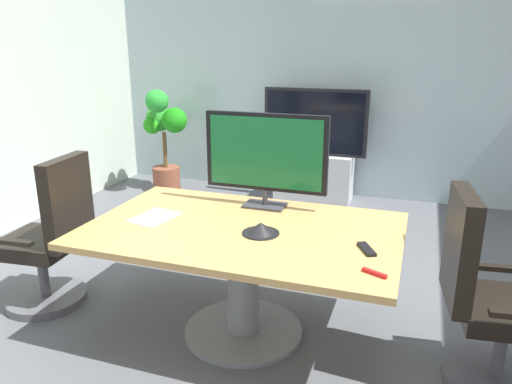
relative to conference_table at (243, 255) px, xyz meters
name	(u,v)px	position (x,y,z in m)	size (l,w,h in m)	color
ground_plane	(271,322)	(0.13, 0.18, -0.55)	(7.18, 7.18, 0.00)	#515459
wall_back_glass_partition	(351,73)	(0.13, 3.27, 0.91)	(5.99, 0.10, 2.92)	#9EB2B7
conference_table	(243,255)	(0.00, 0.00, 0.00)	(1.89, 1.18, 0.74)	#B2894C
office_chair_left	(51,245)	(-1.39, -0.09, -0.09)	(0.61, 0.59, 1.09)	#4C4C51
office_chair_right	(487,309)	(1.39, -0.02, -0.09)	(0.62, 0.60, 1.09)	#4C4C51
tv_monitor	(266,155)	(0.01, 0.42, 0.54)	(0.84, 0.18, 0.64)	#333338
wall_display_unit	(314,163)	(-0.19, 2.91, -0.11)	(1.20, 0.36, 1.31)	#B7BABC
potted_plant	(164,130)	(-2.04, 2.68, 0.21)	(0.60, 0.64, 1.28)	brown
conference_phone	(261,229)	(0.14, -0.07, 0.22)	(0.22, 0.22, 0.07)	black
remote_control	(367,249)	(0.75, -0.11, 0.20)	(0.05, 0.17, 0.02)	black
whiteboard_marker	(374,273)	(0.82, -0.39, 0.20)	(0.13, 0.02, 0.02)	red
paper_notepad	(154,217)	(-0.59, -0.03, 0.19)	(0.21, 0.30, 0.01)	white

